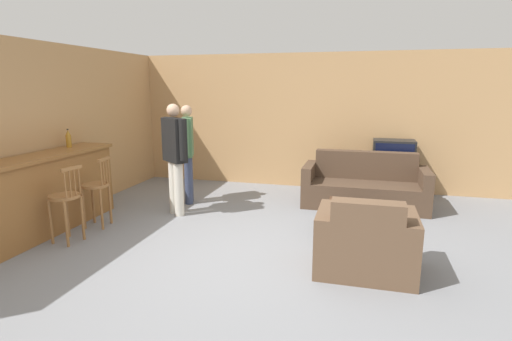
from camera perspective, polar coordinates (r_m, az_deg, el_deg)
ground_plane at (r=4.83m, az=-1.57°, el=-12.12°), size 24.00×24.00×0.00m
wall_back at (r=7.94m, az=5.81°, el=7.02°), size 9.40×0.08×2.60m
wall_left at (r=7.13m, az=-23.95°, el=5.51°), size 0.08×8.58×2.60m
bar_counter at (r=6.19m, az=-27.47°, el=-2.76°), size 0.55×2.24×1.08m
bar_chair_near at (r=5.61m, az=-25.52°, el=-4.09°), size 0.41×0.41×1.00m
bar_chair_mid at (r=6.07m, az=-21.79°, el=-2.62°), size 0.43×0.43×1.00m
couch_far at (r=6.92m, az=15.22°, el=-2.35°), size 2.00×0.85×0.89m
armchair_near at (r=4.48m, az=15.35°, el=-10.18°), size 1.03×0.81×0.86m
coffee_table at (r=5.62m, az=12.94°, el=-5.56°), size 0.55×0.90×0.37m
tv_unit at (r=7.68m, az=18.77°, el=-1.61°), size 1.14×0.54×0.52m
tv at (r=7.57m, az=19.04°, el=2.20°), size 0.72×0.47×0.52m
bottle at (r=6.57m, az=-25.22°, el=4.11°), size 0.08×0.08×0.27m
book_on_table at (r=5.60m, az=13.97°, el=-4.98°), size 0.19×0.16×0.02m
person_by_window at (r=6.83m, az=-9.73°, el=3.10°), size 0.31×0.54×1.67m
person_by_counter at (r=6.22m, az=-11.52°, el=2.40°), size 0.51×0.44×1.72m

